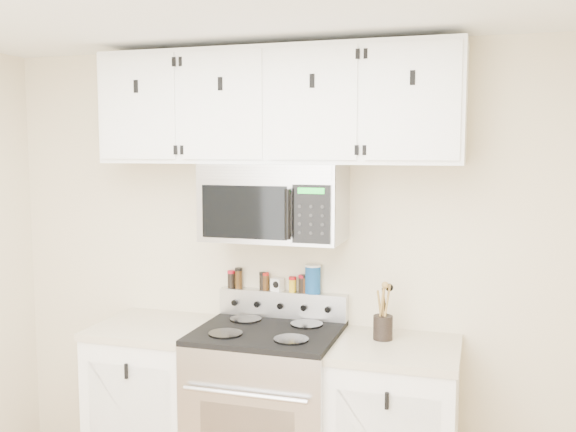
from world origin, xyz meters
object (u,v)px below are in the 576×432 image
object	(u,v)px
utensil_crock	(383,325)
salt_canister	(313,279)
microwave	(274,202)
range	(268,412)

from	to	relation	value
utensil_crock	salt_canister	world-z (taller)	salt_canister
microwave	utensil_crock	world-z (taller)	microwave
range	salt_canister	world-z (taller)	salt_canister
microwave	utensil_crock	size ratio (longest dim) A/B	2.55
microwave	salt_canister	distance (m)	0.51
salt_canister	range	bearing A→B (deg)	-122.35
microwave	utensil_crock	bearing A→B (deg)	-2.37
utensil_crock	salt_canister	xyz separation A→B (m)	(-0.43, 0.18, 0.19)
range	microwave	distance (m)	1.15
range	salt_canister	bearing A→B (deg)	57.65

